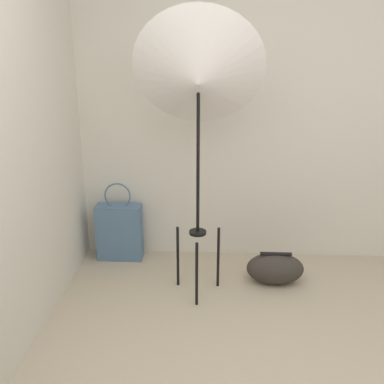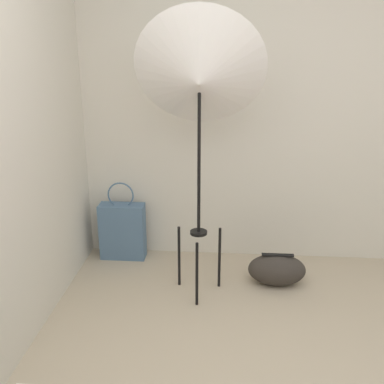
{
  "view_description": "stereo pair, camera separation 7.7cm",
  "coord_description": "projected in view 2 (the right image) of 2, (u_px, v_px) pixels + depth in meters",
  "views": [
    {
      "loc": [
        -0.25,
        -1.22,
        1.71
      ],
      "look_at": [
        -0.37,
        1.38,
        0.82
      ],
      "focal_mm": 42.0,
      "sensor_mm": 36.0,
      "label": 1
    },
    {
      "loc": [
        -0.17,
        -1.21,
        1.71
      ],
      "look_at": [
        -0.37,
        1.38,
        0.82
      ],
      "focal_mm": 42.0,
      "sensor_mm": 36.0,
      "label": 2
    }
  ],
  "objects": [
    {
      "name": "wall_back",
      "position": [
        250.0,
        97.0,
        3.39
      ],
      "size": [
        8.0,
        0.05,
        2.6
      ],
      "color": "beige",
      "rests_on": "ground_plane"
    },
    {
      "name": "photo_umbrella",
      "position": [
        199.0,
        78.0,
        2.74
      ],
      "size": [
        0.84,
        0.56,
        1.91
      ],
      "color": "black",
      "rests_on": "ground_plane"
    },
    {
      "name": "duffel_bag",
      "position": [
        277.0,
        270.0,
        3.28
      ],
      "size": [
        0.42,
        0.23,
        0.24
      ],
      "color": "#332D28",
      "rests_on": "ground_plane"
    },
    {
      "name": "tote_bag",
      "position": [
        123.0,
        230.0,
        3.65
      ],
      "size": [
        0.36,
        0.15,
        0.65
      ],
      "color": "slate",
      "rests_on": "ground_plane"
    },
    {
      "name": "wall_side_left",
      "position": [
        3.0,
        124.0,
        2.31
      ],
      "size": [
        0.05,
        8.0,
        2.6
      ],
      "color": "beige",
      "rests_on": "ground_plane"
    }
  ]
}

